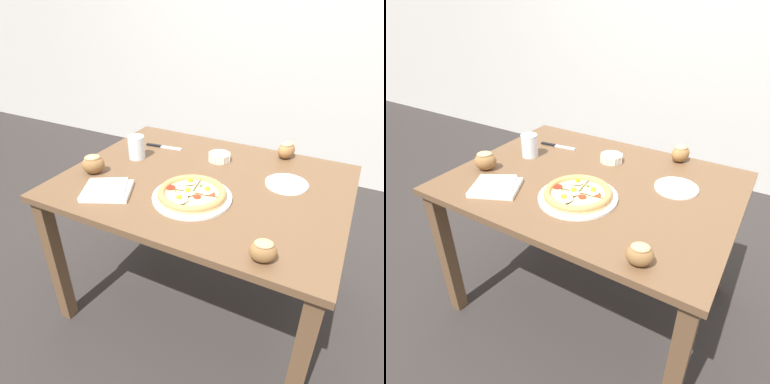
# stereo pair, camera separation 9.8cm
# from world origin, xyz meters

# --- Properties ---
(ground_plane) EXTENTS (12.00, 12.00, 0.00)m
(ground_plane) POSITION_xyz_m (0.00, 0.00, 0.00)
(ground_plane) COLOR #2D2826
(wall_back) EXTENTS (10.00, 0.06, 2.60)m
(wall_back) POSITION_xyz_m (0.00, 1.77, 1.30)
(wall_back) COLOR beige
(wall_back) RESTS_ON ground_plane
(dining_table) EXTENTS (1.24, 0.94, 0.74)m
(dining_table) POSITION_xyz_m (0.00, 0.00, 0.64)
(dining_table) COLOR brown
(dining_table) RESTS_ON ground_plane
(pizza) EXTENTS (0.33, 0.33, 0.05)m
(pizza) POSITION_xyz_m (0.02, -0.16, 0.76)
(pizza) COLOR white
(pizza) RESTS_ON dining_table
(ramekin_bowl) EXTENTS (0.11, 0.11, 0.04)m
(ramekin_bowl) POSITION_xyz_m (-0.02, 0.22, 0.76)
(ramekin_bowl) COLOR silver
(ramekin_bowl) RESTS_ON dining_table
(napkin_folded) EXTENTS (0.25, 0.23, 0.04)m
(napkin_folded) POSITION_xyz_m (-0.31, -0.29, 0.76)
(napkin_folded) COLOR white
(napkin_folded) RESTS_ON dining_table
(bread_piece_near) EXTENTS (0.13, 0.12, 0.09)m
(bread_piece_near) POSITION_xyz_m (-0.48, -0.17, 0.79)
(bread_piece_near) COLOR olive
(bread_piece_near) RESTS_ON dining_table
(bread_piece_mid) EXTENTS (0.11, 0.12, 0.09)m
(bread_piece_mid) POSITION_xyz_m (0.27, 0.40, 0.79)
(bread_piece_mid) COLOR #A3703D
(bread_piece_mid) RESTS_ON dining_table
(bread_piece_far) EXTENTS (0.10, 0.09, 0.08)m
(bread_piece_far) POSITION_xyz_m (0.39, -0.40, 0.78)
(bread_piece_far) COLOR olive
(bread_piece_far) RESTS_ON dining_table
(knife_main) EXTENTS (0.20, 0.04, 0.01)m
(knife_main) POSITION_xyz_m (-0.35, 0.23, 0.74)
(knife_main) COLOR silver
(knife_main) RESTS_ON dining_table
(water_glass) EXTENTS (0.08, 0.08, 0.11)m
(water_glass) POSITION_xyz_m (-0.40, 0.06, 0.79)
(water_glass) COLOR white
(water_glass) RESTS_ON dining_table
(side_saucer) EXTENTS (0.18, 0.18, 0.01)m
(side_saucer) POSITION_xyz_m (0.34, 0.12, 0.75)
(side_saucer) COLOR white
(side_saucer) RESTS_ON dining_table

